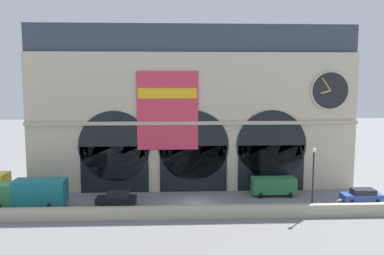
% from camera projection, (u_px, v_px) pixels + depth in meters
% --- Properties ---
extents(ground_plane, '(200.00, 200.00, 0.00)m').
position_uv_depth(ground_plane, '(196.00, 203.00, 44.60)').
color(ground_plane, slate).
extents(quay_parapet_wall, '(90.00, 0.70, 1.25)m').
position_uv_depth(quay_parapet_wall, '(198.00, 212.00, 39.76)').
color(quay_parapet_wall, '#B2A891').
rests_on(quay_parapet_wall, ground).
extents(station_building, '(40.78, 4.89, 20.61)m').
position_uv_depth(station_building, '(193.00, 110.00, 50.60)').
color(station_building, beige).
rests_on(station_building, ground).
extents(box_truck_west, '(7.50, 2.91, 3.12)m').
position_uv_depth(box_truck_west, '(32.00, 192.00, 42.88)').
color(box_truck_west, '#2D7A42').
rests_on(box_truck_west, ground).
extents(car_midwest, '(4.40, 2.22, 1.55)m').
position_uv_depth(car_midwest, '(117.00, 199.00, 43.72)').
color(car_midwest, black).
rests_on(car_midwest, ground).
extents(van_mideast, '(5.20, 2.48, 2.20)m').
position_uv_depth(van_mideast, '(274.00, 185.00, 47.51)').
color(van_mideast, '#2D7A42').
rests_on(van_mideast, ground).
extents(car_east, '(4.40, 2.22, 1.55)m').
position_uv_depth(car_east, '(362.00, 195.00, 44.94)').
color(car_east, '#28479E').
rests_on(car_east, ground).
extents(street_lamp_quayside, '(0.44, 0.44, 6.90)m').
position_uv_depth(street_lamp_quayside, '(313.00, 172.00, 40.65)').
color(street_lamp_quayside, black).
rests_on(street_lamp_quayside, ground).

